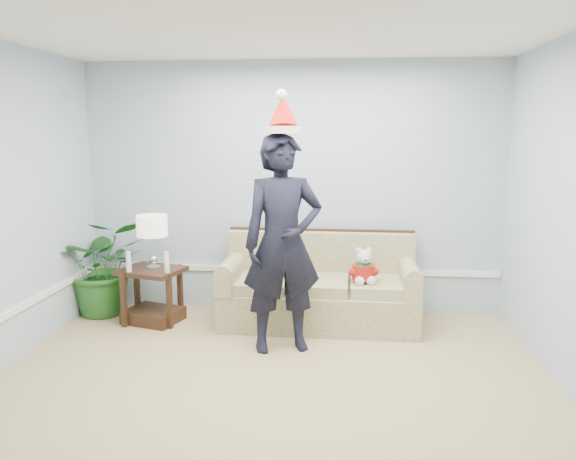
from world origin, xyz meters
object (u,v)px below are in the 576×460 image
at_px(side_table, 153,301).
at_px(teddy_bear, 363,270).
at_px(sofa, 319,291).
at_px(man, 283,244).
at_px(table_lamp, 152,228).
at_px(houseplant, 105,266).

bearing_deg(side_table, teddy_bear, -1.40).
bearing_deg(sofa, teddy_bear, -23.97).
height_order(side_table, man, man).
xyz_separation_m(table_lamp, man, (1.39, -0.58, -0.02)).
bearing_deg(side_table, sofa, 5.04).
bearing_deg(table_lamp, teddy_bear, -1.07).
relative_size(houseplant, man, 0.54).
xyz_separation_m(sofa, teddy_bear, (0.44, -0.20, 0.29)).
bearing_deg(teddy_bear, sofa, 144.12).
relative_size(houseplant, teddy_bear, 2.91).
relative_size(sofa, table_lamp, 3.58).
xyz_separation_m(sofa, houseplant, (-2.32, 0.07, 0.20)).
relative_size(man, teddy_bear, 5.42).
bearing_deg(side_table, table_lamp, -23.88).
distance_m(sofa, man, 1.03).
relative_size(sofa, side_table, 2.84).
xyz_separation_m(table_lamp, houseplant, (-0.63, 0.23, -0.47)).
xyz_separation_m(side_table, teddy_bear, (2.16, -0.05, 0.40)).
bearing_deg(teddy_bear, table_lamp, 168.04).
height_order(side_table, houseplant, houseplant).
bearing_deg(teddy_bear, houseplant, 163.52).
bearing_deg(houseplant, sofa, -1.62).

